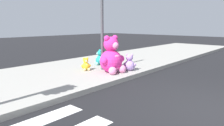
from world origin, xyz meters
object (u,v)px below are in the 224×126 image
plush_yellow (86,65)px  plush_tan (110,60)px  sign_pole (102,25)px  plush_teal (100,59)px  plush_pink_large (112,58)px  plush_lavender (130,64)px

plush_yellow → plush_tan: bearing=-13.6°
sign_pole → plush_tan: 1.54m
plush_teal → plush_pink_large: bearing=-119.1°
sign_pole → plush_pink_large: 1.31m
plush_pink_large → plush_tan: (0.70, 0.70, -0.26)m
plush_pink_large → plush_lavender: (0.67, -0.30, -0.28)m
plush_lavender → plush_teal: bearing=87.2°
plush_tan → plush_teal: bearing=85.4°
sign_pole → plush_pink_large: size_ratio=2.39×
plush_teal → plush_tan: size_ratio=0.96×
plush_teal → plush_lavender: 1.65m
plush_teal → plush_tan: bearing=-94.6°
plush_pink_large → plush_lavender: 0.79m
plush_yellow → plush_pink_large: bearing=-67.8°
sign_pole → plush_lavender: 1.78m
sign_pole → plush_lavender: size_ratio=4.95×
plush_tan → plush_lavender: bearing=-91.6°
plush_tan → plush_yellow: plush_tan is taller
plush_pink_large → plush_yellow: (-0.39, 0.96, -0.34)m
sign_pole → plush_lavender: bearing=-58.2°
sign_pole → plush_pink_large: (-0.12, -0.59, -1.16)m
sign_pole → plush_tan: sign_pole is taller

